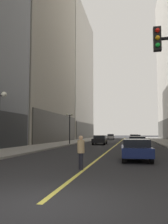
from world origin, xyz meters
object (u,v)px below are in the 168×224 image
at_px(car_green, 136,138).
at_px(car_navy, 136,149).
at_px(car_grey, 137,142).
at_px(car_silver, 111,136).
at_px(street_lamp_left_far, 70,122).
at_px(pedestrian_in_tan_trench, 81,150).
at_px(car_black, 100,139).
at_px(car_red, 134,137).

bearing_deg(car_green, car_navy, -91.01).
bearing_deg(car_grey, car_navy, -91.41).
bearing_deg(car_grey, car_green, 89.24).
bearing_deg(car_silver, car_grey, -80.42).
relative_size(car_grey, street_lamp_left_far, 1.09).
bearing_deg(car_silver, street_lamp_left_far, -96.72).
bearing_deg(pedestrian_in_tan_trench, car_navy, 58.11).
bearing_deg(car_navy, street_lamp_left_far, 117.26).
height_order(car_black, pedestrian_in_tan_trench, pedestrian_in_tan_trench).
relative_size(car_green, car_red, 0.90).
xyz_separation_m(car_silver, pedestrian_in_tan_trench, (2.95, -49.34, 0.20)).
height_order(car_green, car_silver, same).
xyz_separation_m(car_grey, car_green, (0.23, 17.56, -0.00)).
distance_m(car_green, pedestrian_in_tan_trench, 32.64).
bearing_deg(car_black, car_grey, -58.58).
xyz_separation_m(car_green, car_red, (-0.32, 8.00, 0.00)).
xyz_separation_m(car_navy, car_red, (0.18, 36.32, 0.00)).
xyz_separation_m(car_grey, car_red, (-0.08, 25.55, 0.00)).
xyz_separation_m(car_grey, car_silver, (-5.81, 34.41, -0.00)).
bearing_deg(street_lamp_left_far, car_navy, -62.74).
bearing_deg(car_red, car_silver, 122.86).
height_order(car_black, street_lamp_left_far, street_lamp_left_far).
height_order(car_red, street_lamp_left_far, street_lamp_left_far).
bearing_deg(car_navy, car_silver, 96.99).
bearing_deg(car_grey, pedestrian_in_tan_trench, -100.82).
bearing_deg(car_silver, car_green, -70.29).
xyz_separation_m(car_red, street_lamp_left_far, (-9.02, -19.17, 2.54)).
bearing_deg(car_green, car_silver, 109.71).
height_order(car_navy, car_green, same).
height_order(car_green, pedestrian_in_tan_trench, pedestrian_in_tan_trench).
height_order(car_grey, street_lamp_left_far, street_lamp_left_far).
bearing_deg(car_grey, car_silver, 99.58).
bearing_deg(car_black, car_silver, 91.63).
xyz_separation_m(car_navy, pedestrian_in_tan_trench, (-2.59, -4.16, 0.20)).
bearing_deg(car_red, car_grey, -89.81).
relative_size(car_silver, street_lamp_left_far, 1.05).
bearing_deg(car_navy, car_grey, 88.59).
distance_m(car_black, car_silver, 26.13).
bearing_deg(car_black, car_red, 73.92).
distance_m(car_red, pedestrian_in_tan_trench, 40.58).
relative_size(car_black, street_lamp_left_far, 1.05).
bearing_deg(car_black, pedestrian_in_tan_trench, -84.57).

